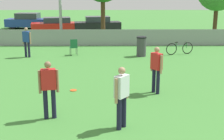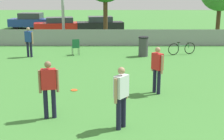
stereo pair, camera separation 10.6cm
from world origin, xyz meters
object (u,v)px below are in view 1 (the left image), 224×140
object	(u,v)px
player_receiver_white	(122,94)
bicycle_sideline	(180,48)
trash_bin	(141,46)
parked_car_dark	(97,24)
player_defender_red	(49,86)
frisbee_disc	(73,90)
folding_chair_sideline	(74,46)
parked_car_blue	(28,21)
spectator_in_blue	(27,40)
parked_car_red	(57,25)
player_thrower_red	(156,67)

from	to	relation	value
player_receiver_white	bicycle_sideline	distance (m)	10.78
player_receiver_white	trash_bin	distance (m)	9.71
parked_car_dark	trash_bin	bearing A→B (deg)	-83.64
player_defender_red	frisbee_disc	xyz separation A→B (m)	(0.38, 2.58, -0.96)
parked_car_dark	frisbee_disc	bearing A→B (deg)	-98.61
trash_bin	frisbee_disc	bearing A→B (deg)	-116.69
player_receiver_white	trash_bin	size ratio (longest dim) A/B	1.52
folding_chair_sideline	bicycle_sideline	distance (m)	6.14
trash_bin	parked_car_blue	bearing A→B (deg)	125.43
spectator_in_blue	parked_car_red	world-z (taller)	spectator_in_blue
trash_bin	parked_car_dark	bearing A→B (deg)	103.97
spectator_in_blue	folding_chair_sideline	bearing A→B (deg)	-148.55
trash_bin	parked_car_dark	world-z (taller)	parked_car_dark
spectator_in_blue	parked_car_red	bearing A→B (deg)	-68.56
bicycle_sideline	parked_car_red	xyz separation A→B (m)	(-8.79, 10.55, 0.28)
bicycle_sideline	trash_bin	world-z (taller)	trash_bin
parked_car_blue	parked_car_dark	bearing A→B (deg)	-14.82
trash_bin	parked_car_red	bearing A→B (deg)	120.51
parked_car_blue	parked_car_red	world-z (taller)	parked_car_blue
spectator_in_blue	parked_car_dark	bearing A→B (deg)	-85.99
player_receiver_white	bicycle_sideline	size ratio (longest dim) A/B	1.01
bicycle_sideline	parked_car_blue	bearing A→B (deg)	114.98
trash_bin	parked_car_blue	distance (m)	16.86
bicycle_sideline	parked_car_dark	bearing A→B (deg)	97.73
frisbee_disc	parked_car_dark	world-z (taller)	parked_car_dark
parked_car_red	trash_bin	bearing A→B (deg)	-70.73
frisbee_disc	parked_car_red	bearing A→B (deg)	100.89
frisbee_disc	parked_car_blue	world-z (taller)	parked_car_blue
player_thrower_red	parked_car_dark	distance (m)	18.30
player_thrower_red	frisbee_disc	xyz separation A→B (m)	(-3.00, 0.31, -0.96)
player_thrower_red	player_receiver_white	distance (m)	3.26
parked_car_red	parked_car_dark	distance (m)	3.67
player_thrower_red	bicycle_sideline	size ratio (longest dim) A/B	1.01
spectator_in_blue	parked_car_dark	distance (m)	12.20
trash_bin	parked_car_red	world-z (taller)	parked_car_red
player_thrower_red	parked_car_red	distance (m)	18.76
trash_bin	player_defender_red	bearing A→B (deg)	-111.80
folding_chair_sideline	parked_car_dark	size ratio (longest dim) A/B	0.21
frisbee_disc	player_defender_red	bearing A→B (deg)	-98.47
player_receiver_white	folding_chair_sideline	world-z (taller)	player_receiver_white
folding_chair_sideline	bicycle_sideline	size ratio (longest dim) A/B	0.56
bicycle_sideline	parked_car_dark	distance (m)	12.14
trash_bin	parked_car_red	xyz separation A→B (m)	(-6.50, 11.04, 0.08)
parked_car_red	player_receiver_white	bearing A→B (deg)	-87.66
folding_chair_sideline	parked_car_blue	world-z (taller)	parked_car_blue
trash_bin	parked_car_blue	size ratio (longest dim) A/B	0.26
folding_chair_sideline	bicycle_sideline	bearing A→B (deg)	166.39
parked_car_red	parked_car_dark	bearing A→B (deg)	-4.30
trash_bin	parked_car_red	distance (m)	12.81
player_receiver_white	bicycle_sideline	world-z (taller)	player_receiver_white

